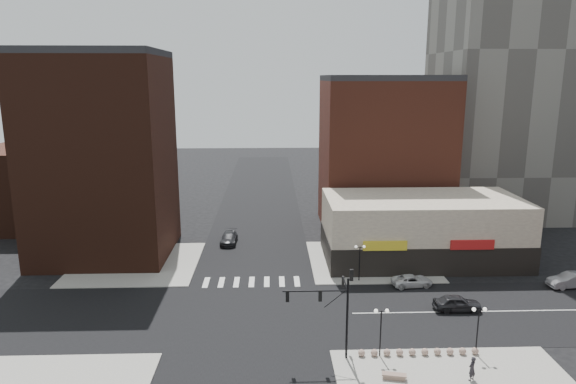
{
  "coord_description": "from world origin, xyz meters",
  "views": [
    {
      "loc": [
        2.18,
        -45.93,
        22.53
      ],
      "look_at": [
        3.9,
        5.36,
        11.0
      ],
      "focal_mm": 32.0,
      "sensor_mm": 36.0,
      "label": 1
    }
  ],
  "objects": [
    {
      "name": "street_lamp_se_a",
      "position": [
        11.0,
        -8.0,
        3.29
      ],
      "size": [
        1.22,
        0.32,
        4.16
      ],
      "color": "black",
      "rests_on": "sidewalk_se"
    },
    {
      "name": "dark_sedan_east",
      "position": [
        20.41,
        0.31,
        0.79
      ],
      "size": [
        4.68,
        1.99,
        1.58
      ],
      "primitive_type": "imported",
      "rotation": [
        0.0,
        0.0,
        1.54
      ],
      "color": "black",
      "rests_on": "ground"
    },
    {
      "name": "pedestrian",
      "position": [
        17.21,
        -11.68,
        1.09
      ],
      "size": [
        0.84,
        0.8,
        1.93
      ],
      "primitive_type": "imported",
      "rotation": [
        0.0,
        0.0,
        3.8
      ],
      "color": "black",
      "rests_on": "sidewalk_se"
    },
    {
      "name": "building_ne_midrise",
      "position": [
        19.0,
        29.5,
        11.0
      ],
      "size": [
        18.0,
        15.0,
        22.0
      ],
      "primitive_type": "cube",
      "color": "brown",
      "rests_on": "ground"
    },
    {
      "name": "building_nw_low",
      "position": [
        -32.0,
        34.0,
        6.0
      ],
      "size": [
        20.0,
        18.0,
        12.0
      ],
      "primitive_type": "cube",
      "color": "#391C12",
      "rests_on": "ground"
    },
    {
      "name": "building_ne_row",
      "position": [
        21.0,
        15.0,
        3.3
      ],
      "size": [
        24.2,
        12.2,
        8.0
      ],
      "color": "beige",
      "rests_on": "ground"
    },
    {
      "name": "traffic_signal",
      "position": [
        7.24,
        -7.83,
        4.96
      ],
      "size": [
        5.59,
        3.09,
        7.77
      ],
      "color": "black",
      "rests_on": "ground"
    },
    {
      "name": "ground",
      "position": [
        0.0,
        0.0,
        0.0
      ],
      "size": [
        240.0,
        240.0,
        0.0
      ],
      "primitive_type": "plane",
      "color": "black",
      "rests_on": "ground"
    },
    {
      "name": "silver_sedan",
      "position": [
        34.84,
        5.59,
        0.81
      ],
      "size": [
        5.04,
        2.22,
        1.61
      ],
      "primitive_type": "imported",
      "rotation": [
        0.0,
        0.0,
        -1.46
      ],
      "color": "gray",
      "rests_on": "ground"
    },
    {
      "name": "stone_bench",
      "position": [
        11.41,
        -11.35,
        0.35
      ],
      "size": [
        1.92,
        0.94,
        0.43
      ],
      "rotation": [
        0.0,
        0.0,
        -0.21
      ],
      "color": "#876C5D",
      "rests_on": "sidewalk_se"
    },
    {
      "name": "sidewalk_ne",
      "position": [
        14.5,
        14.5,
        0.06
      ],
      "size": [
        15.0,
        15.0,
        0.12
      ],
      "primitive_type": "cube",
      "color": "gray",
      "rests_on": "ground"
    },
    {
      "name": "bollard_row",
      "position": [
        14.22,
        -8.0,
        0.41
      ],
      "size": [
        10.03,
        0.58,
        0.58
      ],
      "color": "#8A6D5F",
      "rests_on": "sidewalk_se"
    },
    {
      "name": "white_suv",
      "position": [
        17.62,
        6.5,
        0.63
      ],
      "size": [
        4.72,
        2.6,
        1.25
      ],
      "primitive_type": "imported",
      "rotation": [
        0.0,
        0.0,
        1.69
      ],
      "color": "silver",
      "rests_on": "ground"
    },
    {
      "name": "road_ns",
      "position": [
        0.0,
        0.0,
        0.01
      ],
      "size": [
        14.0,
        200.0,
        0.02
      ],
      "primitive_type": "cube",
      "color": "black",
      "rests_on": "ground"
    },
    {
      "name": "road_ew",
      "position": [
        0.0,
        0.0,
        0.01
      ],
      "size": [
        200.0,
        14.0,
        0.02
      ],
      "primitive_type": "cube",
      "color": "black",
      "rests_on": "ground"
    },
    {
      "name": "sidewalk_nw",
      "position": [
        -14.5,
        14.5,
        0.06
      ],
      "size": [
        15.0,
        15.0,
        0.12
      ],
      "primitive_type": "cube",
      "color": "gray",
      "rests_on": "ground"
    },
    {
      "name": "dark_sedan_north",
      "position": [
        -3.72,
        22.1,
        0.75
      ],
      "size": [
        2.3,
        5.27,
        1.51
      ],
      "primitive_type": "imported",
      "rotation": [
        0.0,
        0.0,
        -0.04
      ],
      "color": "black",
      "rests_on": "ground"
    },
    {
      "name": "street_lamp_se_b",
      "position": [
        19.0,
        -8.0,
        3.29
      ],
      "size": [
        1.22,
        0.32,
        4.16
      ],
      "color": "black",
      "rests_on": "sidewalk_se"
    },
    {
      "name": "building_nw",
      "position": [
        -19.0,
        18.5,
        12.5
      ],
      "size": [
        16.0,
        15.0,
        25.0
      ],
      "primitive_type": "cube",
      "color": "#391C12",
      "rests_on": "ground"
    },
    {
      "name": "street_lamp_ne",
      "position": [
        12.0,
        8.0,
        3.29
      ],
      "size": [
        1.22,
        0.32,
        4.16
      ],
      "color": "black",
      "rests_on": "sidewalk_ne"
    }
  ]
}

